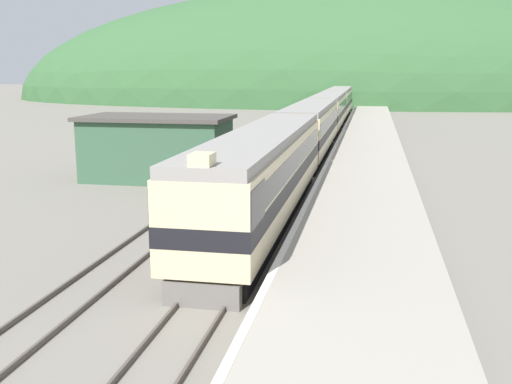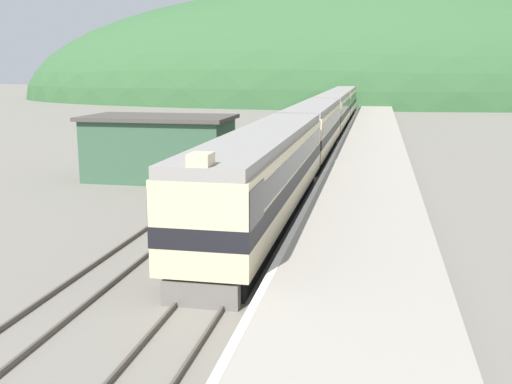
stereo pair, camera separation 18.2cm
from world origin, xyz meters
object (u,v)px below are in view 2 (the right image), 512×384
at_px(carriage_second, 314,128).
at_px(carriage_fourth, 343,101).
at_px(express_train_lead_car, 264,173).
at_px(carriage_third, 333,111).

distance_m(carriage_second, carriage_fourth, 40.28).
bearing_deg(carriage_second, carriage_fourth, 90.00).
distance_m(express_train_lead_car, carriage_fourth, 61.54).
height_order(carriage_third, carriage_fourth, same).
xyz_separation_m(express_train_lead_car, carriage_fourth, (0.00, 61.54, -0.01)).
bearing_deg(carriage_fourth, carriage_third, -90.00).
distance_m(carriage_second, carriage_third, 20.14).
height_order(carriage_second, carriage_third, same).
xyz_separation_m(carriage_second, carriage_fourth, (0.00, 40.28, 0.00)).
height_order(express_train_lead_car, carriage_second, express_train_lead_car).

